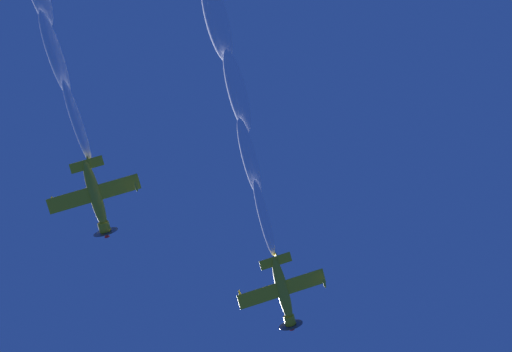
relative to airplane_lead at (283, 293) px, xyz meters
The scene contains 2 objects.
airplane_lead is the anchor object (origin of this frame).
airplane_left_wingman 20.64m from the airplane_lead, 165.28° to the right, with size 8.53×8.02×3.21m.
Camera 1 is at (-17.38, -38.84, 1.57)m, focal length 68.57 mm.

